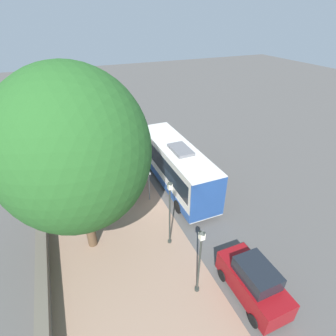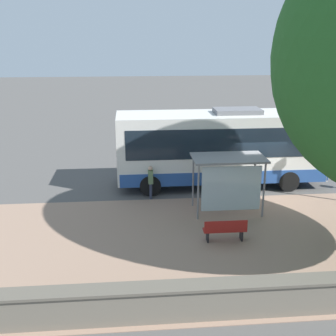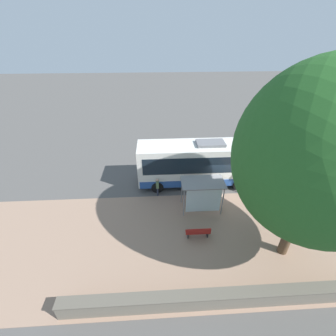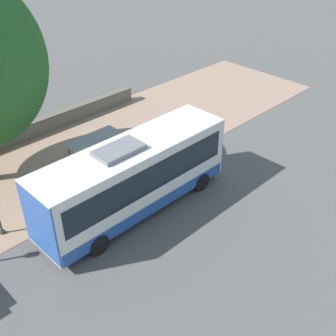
{
  "view_description": "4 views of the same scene",
  "coord_description": "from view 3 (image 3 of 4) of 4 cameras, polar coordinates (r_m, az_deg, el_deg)",
  "views": [
    {
      "loc": [
        -5.89,
        -14.83,
        12.71
      ],
      "look_at": [
        1.09,
        1.68,
        1.86
      ],
      "focal_mm": 28.0,
      "sensor_mm": 36.0,
      "label": 1
    },
    {
      "loc": [
        -18.06,
        6.02,
        7.3
      ],
      "look_at": [
        -0.54,
        4.46,
        1.69
      ],
      "focal_mm": 45.0,
      "sensor_mm": 36.0,
      "label": 2
    },
    {
      "loc": [
        -14.18,
        5.2,
        11.53
      ],
      "look_at": [
        0.38,
        4.35,
        2.43
      ],
      "focal_mm": 24.0,
      "sensor_mm": 36.0,
      "label": 3
    },
    {
      "loc": [
        14.67,
        -8.78,
        13.37
      ],
      "look_at": [
        1.49,
        4.23,
        1.11
      ],
      "focal_mm": 45.0,
      "sensor_mm": 36.0,
      "label": 4
    }
  ],
  "objects": [
    {
      "name": "ground_plane",
      "position": [
        19.0,
        13.37,
        -6.42
      ],
      "size": [
        120.0,
        120.0,
        0.0
      ],
      "primitive_type": "plane",
      "color": "#514F4C",
      "rests_on": "ground"
    },
    {
      "name": "sidewalk_plaza",
      "position": [
        15.92,
        17.64,
        -16.41
      ],
      "size": [
        9.0,
        44.0,
        0.02
      ],
      "color": "#937560",
      "rests_on": "ground"
    },
    {
      "name": "stone_wall",
      "position": [
        13.41,
        24.14,
        -27.55
      ],
      "size": [
        0.6,
        20.0,
        1.03
      ],
      "color": "#6B6356",
      "rests_on": "ground"
    },
    {
      "name": "bus",
      "position": [
        18.93,
        8.02,
        1.38
      ],
      "size": [
        2.71,
        10.17,
        3.87
      ],
      "color": "silver",
      "rests_on": "ground"
    },
    {
      "name": "bus_shelter",
      "position": [
        15.94,
        8.85,
        -5.01
      ],
      "size": [
        1.72,
        3.02,
        2.45
      ],
      "color": "slate",
      "rests_on": "ground"
    },
    {
      "name": "pedestrian",
      "position": [
        17.85,
        -2.69,
        -4.55
      ],
      "size": [
        0.34,
        0.22,
        1.58
      ],
      "color": "#2D3347",
      "rests_on": "ground"
    },
    {
      "name": "bench",
      "position": [
        15.01,
        7.64,
        -15.83
      ],
      "size": [
        0.4,
        1.58,
        0.88
      ],
      "color": "maroon",
      "rests_on": "ground"
    },
    {
      "name": "street_lamp_near",
      "position": [
        18.15,
        27.53,
        -0.92
      ],
      "size": [
        0.28,
        0.28,
        4.67
      ],
      "color": "#2D332D",
      "rests_on": "ground"
    },
    {
      "name": "street_lamp_far",
      "position": [
        20.33,
        36.23,
        -1.0
      ],
      "size": [
        0.28,
        0.28,
        4.29
      ],
      "color": "#2D332D",
      "rests_on": "ground"
    },
    {
      "name": "shade_tree",
      "position": [
        12.29,
        34.26,
        2.49
      ],
      "size": [
        7.85,
        7.85,
        10.94
      ],
      "color": "brown",
      "rests_on": "ground"
    },
    {
      "name": "parked_car_behind_bus",
      "position": [
        23.38,
        34.26,
        -0.72
      ],
      "size": [
        1.88,
        4.05,
        2.19
      ],
      "color": "maroon",
      "rests_on": "ground"
    }
  ]
}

